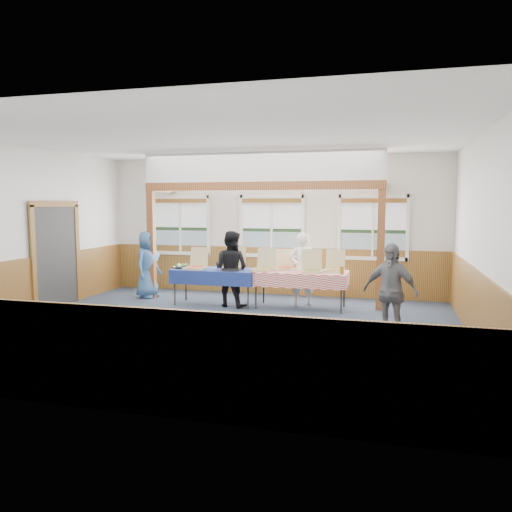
# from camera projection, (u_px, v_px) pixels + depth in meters

# --- Properties ---
(floor) EXTENTS (8.00, 8.00, 0.00)m
(floor) POSITION_uv_depth(u_px,v_px,m) (225.00, 329.00, 8.47)
(floor) COLOR #283142
(floor) RESTS_ON ground
(ceiling) EXTENTS (8.00, 8.00, 0.00)m
(ceiling) POSITION_uv_depth(u_px,v_px,m) (224.00, 137.00, 8.13)
(ceiling) COLOR white
(ceiling) RESTS_ON wall_back
(wall_back) EXTENTS (8.00, 0.00, 8.00)m
(wall_back) POSITION_uv_depth(u_px,v_px,m) (272.00, 226.00, 11.66)
(wall_back) COLOR silver
(wall_back) RESTS_ON floor
(wall_front) EXTENTS (8.00, 0.00, 8.00)m
(wall_front) POSITION_uv_depth(u_px,v_px,m) (112.00, 257.00, 4.94)
(wall_front) COLOR silver
(wall_front) RESTS_ON floor
(wall_left) EXTENTS (0.00, 8.00, 8.00)m
(wall_left) POSITION_uv_depth(u_px,v_px,m) (22.00, 232.00, 9.33)
(wall_left) COLOR silver
(wall_left) RESTS_ON floor
(wall_right) EXTENTS (0.00, 8.00, 8.00)m
(wall_right) POSITION_uv_depth(u_px,v_px,m) (485.00, 240.00, 7.27)
(wall_right) COLOR silver
(wall_right) RESTS_ON floor
(wainscot_back) EXTENTS (7.98, 0.05, 1.10)m
(wainscot_back) POSITION_uv_depth(u_px,v_px,m) (272.00, 271.00, 11.75)
(wainscot_back) COLOR brown
(wainscot_back) RESTS_ON floor
(wainscot_front) EXTENTS (7.98, 0.05, 1.10)m
(wainscot_front) POSITION_uv_depth(u_px,v_px,m) (116.00, 359.00, 5.07)
(wainscot_front) COLOR brown
(wainscot_front) RESTS_ON floor
(wainscot_left) EXTENTS (0.05, 6.98, 1.10)m
(wainscot_left) POSITION_uv_depth(u_px,v_px,m) (26.00, 287.00, 9.43)
(wainscot_left) COLOR brown
(wainscot_left) RESTS_ON floor
(wainscot_right) EXTENTS (0.05, 6.98, 1.10)m
(wainscot_right) POSITION_uv_depth(u_px,v_px,m) (479.00, 310.00, 7.39)
(wainscot_right) COLOR brown
(wainscot_right) RESTS_ON floor
(cased_opening) EXTENTS (0.06, 1.30, 2.10)m
(cased_opening) POSITION_uv_depth(u_px,v_px,m) (56.00, 256.00, 10.24)
(cased_opening) COLOR #2D2D2D
(cased_opening) RESTS_ON wall_left
(window_left) EXTENTS (1.56, 0.10, 1.46)m
(window_left) POSITION_uv_depth(u_px,v_px,m) (180.00, 222.00, 12.20)
(window_left) COLOR white
(window_left) RESTS_ON wall_back
(window_mid) EXTENTS (1.56, 0.10, 1.46)m
(window_mid) POSITION_uv_depth(u_px,v_px,m) (272.00, 223.00, 11.61)
(window_mid) COLOR white
(window_mid) RESTS_ON wall_back
(window_right) EXTENTS (1.56, 0.10, 1.46)m
(window_right) POSITION_uv_depth(u_px,v_px,m) (373.00, 224.00, 11.02)
(window_right) COLOR white
(window_right) RESTS_ON wall_back
(post_left) EXTENTS (0.15, 0.15, 2.40)m
(post_left) POSITION_uv_depth(u_px,v_px,m) (152.00, 245.00, 11.19)
(post_left) COLOR #5D3414
(post_left) RESTS_ON floor
(post_right) EXTENTS (0.15, 0.15, 2.40)m
(post_right) POSITION_uv_depth(u_px,v_px,m) (381.00, 250.00, 9.91)
(post_right) COLOR #5D3414
(post_right) RESTS_ON floor
(cross_beam) EXTENTS (5.15, 0.18, 0.18)m
(cross_beam) POSITION_uv_depth(u_px,v_px,m) (259.00, 186.00, 10.42)
(cross_beam) COLOR #5D3414
(cross_beam) RESTS_ON post_left
(table_left) EXTENTS (1.89, 1.14, 0.76)m
(table_left) POSITION_uv_depth(u_px,v_px,m) (215.00, 272.00, 10.46)
(table_left) COLOR #2D2D2D
(table_left) RESTS_ON floor
(table_right) EXTENTS (1.93, 0.92, 0.76)m
(table_right) POSITION_uv_depth(u_px,v_px,m) (301.00, 274.00, 10.12)
(table_right) COLOR #2D2D2D
(table_right) RESTS_ON floor
(pizza_box_a) EXTENTS (0.42, 0.50, 0.44)m
(pizza_box_a) POSITION_uv_depth(u_px,v_px,m) (196.00, 266.00, 10.45)
(pizza_box_a) COLOR #CABB87
(pizza_box_a) RESTS_ON table_left
(pizza_box_b) EXTENTS (0.47, 0.55, 0.47)m
(pizza_box_b) POSITION_uv_depth(u_px,v_px,m) (233.00, 265.00, 10.51)
(pizza_box_b) COLOR #CABB87
(pizza_box_b) RESTS_ON table_left
(pizza_box_c) EXTENTS (0.45, 0.53, 0.45)m
(pizza_box_c) POSITION_uv_depth(u_px,v_px,m) (264.00, 267.00, 10.21)
(pizza_box_c) COLOR #CABB87
(pizza_box_c) RESTS_ON table_right
(pizza_box_d) EXTENTS (0.46, 0.53, 0.41)m
(pizza_box_d) POSITION_uv_depth(u_px,v_px,m) (285.00, 266.00, 10.38)
(pizza_box_d) COLOR #CABB87
(pizza_box_d) RESTS_ON table_right
(pizza_box_e) EXTENTS (0.48, 0.56, 0.44)m
(pizza_box_e) POSITION_uv_depth(u_px,v_px,m) (312.00, 269.00, 9.97)
(pizza_box_e) COLOR #CABB87
(pizza_box_e) RESTS_ON table_right
(pizza_box_f) EXTENTS (0.42, 0.50, 0.43)m
(pizza_box_f) POSITION_uv_depth(u_px,v_px,m) (334.00, 268.00, 10.08)
(pizza_box_f) COLOR #CABB87
(pizza_box_f) RESTS_ON table_right
(veggie_tray) EXTENTS (0.38, 0.38, 0.09)m
(veggie_tray) POSITION_uv_depth(u_px,v_px,m) (182.00, 266.00, 10.64)
(veggie_tray) COLOR black
(veggie_tray) RESTS_ON table_left
(drink_glass) EXTENTS (0.07, 0.07, 0.15)m
(drink_glass) POSITION_uv_depth(u_px,v_px,m) (342.00, 271.00, 9.65)
(drink_glass) COLOR #8A5F17
(drink_glass) RESTS_ON table_right
(woman_white) EXTENTS (0.65, 0.53, 1.53)m
(woman_white) POSITION_uv_depth(u_px,v_px,m) (302.00, 269.00, 10.38)
(woman_white) COLOR white
(woman_white) RESTS_ON floor
(woman_black) EXTENTS (0.87, 0.75, 1.57)m
(woman_black) POSITION_uv_depth(u_px,v_px,m) (231.00, 269.00, 10.29)
(woman_black) COLOR black
(woman_black) RESTS_ON floor
(man_blue) EXTENTS (0.58, 0.80, 1.52)m
(man_blue) POSITION_uv_depth(u_px,v_px,m) (148.00, 264.00, 11.29)
(man_blue) COLOR #3D659A
(man_blue) RESTS_ON floor
(person_grey) EXTENTS (0.97, 0.70, 1.52)m
(person_grey) POSITION_uv_depth(u_px,v_px,m) (390.00, 292.00, 7.73)
(person_grey) COLOR slate
(person_grey) RESTS_ON floor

